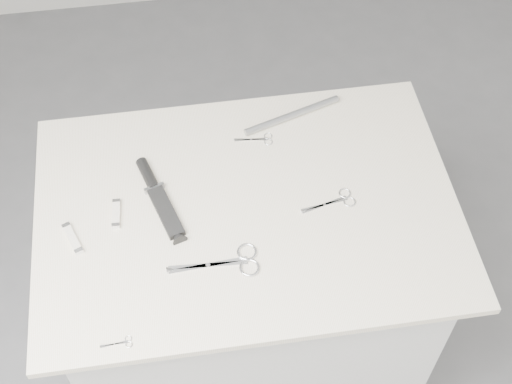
{
  "coord_description": "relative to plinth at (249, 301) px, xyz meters",
  "views": [
    {
      "loc": [
        -0.13,
        -0.98,
        2.29
      ],
      "look_at": [
        0.03,
        0.04,
        0.92
      ],
      "focal_mm": 50.0,
      "sensor_mm": 36.0,
      "label": 1
    }
  ],
  "objects": [
    {
      "name": "plinth",
      "position": [
        0.0,
        0.0,
        0.0
      ],
      "size": [
        0.9,
        0.6,
        0.9
      ],
      "primitive_type": "cube",
      "color": "silver",
      "rests_on": "ground"
    },
    {
      "name": "metal_rail",
      "position": [
        0.16,
        0.27,
        0.48
      ],
      "size": [
        0.26,
        0.1,
        0.02
      ],
      "primitive_type": "cylinder",
      "rotation": [
        0.0,
        1.57,
        0.32
      ],
      "color": "#979AA0",
      "rests_on": "display_board"
    },
    {
      "name": "ground",
      "position": [
        0.0,
        0.0,
        -0.46
      ],
      "size": [
        4.0,
        4.0,
        0.01
      ],
      "primitive_type": "cube",
      "color": "slate",
      "rests_on": "ground"
    },
    {
      "name": "large_shears",
      "position": [
        -0.05,
        -0.15,
        0.47
      ],
      "size": [
        0.2,
        0.09,
        0.01
      ],
      "rotation": [
        0.0,
        0.0,
        -0.0
      ],
      "color": "silver",
      "rests_on": "display_board"
    },
    {
      "name": "tiny_scissors",
      "position": [
        -0.31,
        -0.31,
        0.47
      ],
      "size": [
        0.07,
        0.03,
        0.0
      ],
      "rotation": [
        0.0,
        0.0,
        0.06
      ],
      "color": "silver",
      "rests_on": "display_board"
    },
    {
      "name": "pocket_knife_a",
      "position": [
        -0.31,
        0.02,
        0.47
      ],
      "size": [
        0.02,
        0.08,
        0.01
      ],
      "rotation": [
        0.0,
        0.0,
        1.51
      ],
      "color": "beige",
      "rests_on": "display_board"
    },
    {
      "name": "embroidery_scissors_a",
      "position": [
        0.22,
        -0.02,
        0.47
      ],
      "size": [
        0.13,
        0.06,
        0.0
      ],
      "rotation": [
        0.0,
        0.0,
        0.21
      ],
      "color": "silver",
      "rests_on": "display_board"
    },
    {
      "name": "display_board",
      "position": [
        0.0,
        0.0,
        0.46
      ],
      "size": [
        1.0,
        0.7,
        0.02
      ],
      "primitive_type": "cube",
      "color": "beige",
      "rests_on": "plinth"
    },
    {
      "name": "sheathed_knife",
      "position": [
        -0.21,
        0.06,
        0.48
      ],
      "size": [
        0.11,
        0.25,
        0.03
      ],
      "rotation": [
        0.0,
        0.0,
        1.87
      ],
      "color": "black",
      "rests_on": "display_board"
    },
    {
      "name": "embroidery_scissors_b",
      "position": [
        0.06,
        0.2,
        0.47
      ],
      "size": [
        0.1,
        0.04,
        0.0
      ],
      "rotation": [
        0.0,
        0.0,
        -0.11
      ],
      "color": "silver",
      "rests_on": "display_board"
    },
    {
      "name": "pocket_knife_b",
      "position": [
        -0.41,
        -0.03,
        0.48
      ],
      "size": [
        0.05,
        0.09,
        0.01
      ],
      "rotation": [
        0.0,
        0.0,
        1.94
      ],
      "color": "beige",
      "rests_on": "display_board"
    }
  ]
}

